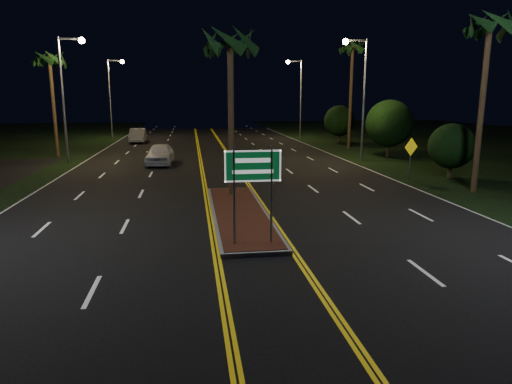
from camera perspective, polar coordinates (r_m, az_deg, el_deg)
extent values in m
plane|color=black|center=(12.41, 1.39, -11.11)|extent=(120.00, 120.00, 0.00)
cube|color=gray|center=(18.97, -2.09, -2.71)|extent=(2.25, 10.25, 0.15)
cube|color=#592819|center=(18.95, -2.09, -2.47)|extent=(2.00, 10.00, 0.02)
cylinder|color=gray|center=(14.46, -2.75, -0.50)|extent=(0.08, 0.08, 3.20)
cylinder|color=gray|center=(14.62, 1.94, -0.36)|extent=(0.08, 0.08, 3.20)
cube|color=#07471E|center=(14.36, -0.39, 3.27)|extent=(1.80, 0.04, 1.00)
cube|color=white|center=(14.33, -0.38, 3.26)|extent=(1.80, 0.01, 1.00)
cylinder|color=gray|center=(36.42, -22.97, 10.37)|extent=(0.18, 0.18, 9.00)
cube|color=gray|center=(36.45, -22.27, 17.30)|extent=(1.60, 0.12, 0.12)
sphere|color=#FED072|center=(36.27, -20.97, 17.27)|extent=(0.44, 0.44, 0.44)
cylinder|color=gray|center=(56.01, -17.79, 10.92)|extent=(0.18, 0.18, 9.00)
cube|color=gray|center=(56.03, -17.24, 15.41)|extent=(1.60, 0.12, 0.12)
sphere|color=#FED072|center=(55.91, -16.39, 15.37)|extent=(0.44, 0.44, 0.44)
cylinder|color=gray|center=(35.68, 13.34, 10.97)|extent=(0.18, 0.18, 9.00)
cube|color=gray|center=(35.63, 12.43, 18.02)|extent=(1.60, 0.12, 0.12)
sphere|color=#FED072|center=(35.35, 11.14, 17.96)|extent=(0.44, 0.44, 0.44)
cylinder|color=gray|center=(54.81, 5.62, 11.41)|extent=(0.18, 0.18, 9.00)
cube|color=gray|center=(54.77, 4.87, 15.98)|extent=(1.60, 0.12, 0.12)
sphere|color=#FED072|center=(54.60, 4.02, 15.90)|extent=(0.44, 0.44, 0.44)
cylinder|color=#382819|center=(21.88, -3.14, 8.96)|extent=(0.28, 0.28, 7.50)
cylinder|color=#382819|center=(40.76, -23.97, 9.64)|extent=(0.28, 0.28, 8.00)
cylinder|color=#382819|center=(25.69, 26.37, 9.31)|extent=(0.28, 0.28, 8.50)
cylinder|color=#382819|center=(43.81, 11.74, 11.46)|extent=(0.28, 0.28, 9.50)
cylinder|color=#382819|center=(29.92, 23.02, 2.45)|extent=(0.24, 0.24, 0.90)
sphere|color=black|center=(29.73, 23.25, 5.30)|extent=(2.70, 2.70, 2.70)
cylinder|color=#382819|center=(38.92, 16.13, 5.15)|extent=(0.24, 0.24, 1.26)
sphere|color=black|center=(38.75, 16.31, 8.23)|extent=(3.78, 3.78, 3.78)
cylinder|color=#382819|center=(49.99, 10.30, 6.70)|extent=(0.24, 0.24, 1.08)
sphere|color=black|center=(49.87, 10.38, 8.76)|extent=(3.24, 3.24, 3.24)
imported|color=white|center=(33.95, -11.93, 4.88)|extent=(2.58, 5.43, 1.77)
imported|color=#B6BAC1|center=(51.18, -14.58, 7.00)|extent=(2.40, 5.31, 1.75)
cylinder|color=gray|center=(28.30, 18.69, 3.58)|extent=(0.07, 0.07, 2.17)
cube|color=yellow|center=(28.18, 18.83, 5.36)|extent=(0.98, 0.43, 1.05)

